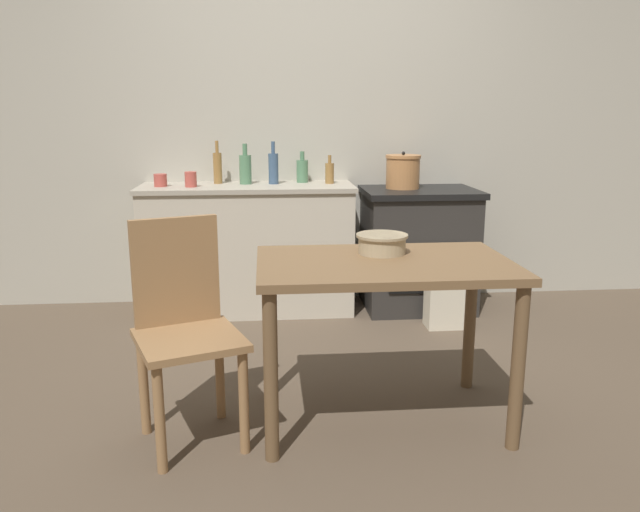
{
  "coord_description": "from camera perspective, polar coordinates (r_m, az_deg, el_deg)",
  "views": [
    {
      "loc": [
        -0.3,
        -2.86,
        1.34
      ],
      "look_at": [
        0.0,
        0.48,
        0.56
      ],
      "focal_mm": 35.0,
      "sensor_mm": 36.0,
      "label": 1
    }
  ],
  "objects": [
    {
      "name": "bottle_center_left",
      "position": [
        4.24,
        -6.84,
        7.95
      ],
      "size": [
        0.08,
        0.08,
        0.27
      ],
      "color": "#517F5B",
      "rests_on": "counter_cabinet"
    },
    {
      "name": "ground_plane",
      "position": [
        3.17,
        0.78,
        -11.92
      ],
      "size": [
        14.0,
        14.0,
        0.0
      ],
      "primitive_type": "plane",
      "color": "brown"
    },
    {
      "name": "counter_cabinet",
      "position": [
        4.26,
        -6.56,
        0.7
      ],
      "size": [
        1.42,
        0.53,
        0.86
      ],
      "color": "beige",
      "rests_on": "ground_plane"
    },
    {
      "name": "work_table",
      "position": [
        2.67,
        5.87,
        -2.7
      ],
      "size": [
        1.07,
        0.69,
        0.73
      ],
      "color": "brown",
      "rests_on": "ground_plane"
    },
    {
      "name": "stove",
      "position": [
        4.35,
        8.93,
        0.68
      ],
      "size": [
        0.76,
        0.61,
        0.83
      ],
      "color": "#2D2B28",
      "rests_on": "ground_plane"
    },
    {
      "name": "bottle_far_left",
      "position": [
        4.23,
        -4.28,
        8.07
      ],
      "size": [
        0.07,
        0.07,
        0.28
      ],
      "color": "#3D5675",
      "rests_on": "counter_cabinet"
    },
    {
      "name": "cup_mid_right",
      "position": [
        4.21,
        -14.38,
        6.73
      ],
      "size": [
        0.08,
        0.08,
        0.08
      ],
      "primitive_type": "cylinder",
      "color": "#B74C42",
      "rests_on": "counter_cabinet"
    },
    {
      "name": "bottle_center",
      "position": [
        4.3,
        -9.35,
        8.03
      ],
      "size": [
        0.06,
        0.06,
        0.29
      ],
      "color": "olive",
      "rests_on": "counter_cabinet"
    },
    {
      "name": "bottle_left",
      "position": [
        4.25,
        0.88,
        7.64
      ],
      "size": [
        0.06,
        0.06,
        0.19
      ],
      "color": "olive",
      "rests_on": "counter_cabinet"
    },
    {
      "name": "bottle_mid_left",
      "position": [
        4.32,
        -1.63,
        7.83
      ],
      "size": [
        0.08,
        0.08,
        0.21
      ],
      "color": "#517F5B",
      "rests_on": "counter_cabinet"
    },
    {
      "name": "cup_center_right",
      "position": [
        4.14,
        -11.74,
        6.88
      ],
      "size": [
        0.08,
        0.08,
        0.1
      ],
      "primitive_type": "cylinder",
      "color": "#B74C42",
      "rests_on": "counter_cabinet"
    },
    {
      "name": "chair",
      "position": [
        2.62,
        -12.27,
        -6.13
      ],
      "size": [
        0.51,
        0.51,
        0.92
      ],
      "rotation": [
        0.0,
        0.0,
        0.36
      ],
      "color": "#997047",
      "rests_on": "ground_plane"
    },
    {
      "name": "flour_sack",
      "position": [
        4.04,
        11.35,
        -4.23
      ],
      "size": [
        0.24,
        0.17,
        0.31
      ],
      "primitive_type": "cube",
      "color": "beige",
      "rests_on": "ground_plane"
    },
    {
      "name": "wall_back",
      "position": [
        4.45,
        -1.28,
        12.24
      ],
      "size": [
        8.0,
        0.07,
        2.55
      ],
      "color": "#B2AD9E",
      "rests_on": "ground_plane"
    },
    {
      "name": "mixing_bowl_large",
      "position": [
        2.77,
        5.68,
        1.23
      ],
      "size": [
        0.23,
        0.23,
        0.09
      ],
      "color": "tan",
      "rests_on": "work_table"
    },
    {
      "name": "stock_pot",
      "position": [
        4.29,
        7.58,
        7.66
      ],
      "size": [
        0.24,
        0.24,
        0.25
      ],
      "color": "#B77A47",
      "rests_on": "stove"
    }
  ]
}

